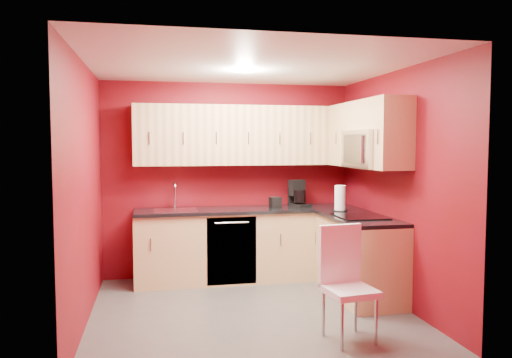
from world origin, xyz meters
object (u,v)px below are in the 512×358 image
object	(u,v)px
microwave	(371,149)
napkin_holder	(275,203)
dining_chair	(350,285)
sink	(175,207)
paper_towel	(340,198)
coffee_maker	(300,193)

from	to	relation	value
microwave	napkin_holder	xyz separation A→B (m)	(-0.85, 0.92, -0.68)
microwave	dining_chair	bearing A→B (deg)	-121.36
microwave	dining_chair	distance (m)	1.77
microwave	sink	size ratio (longest dim) A/B	1.46
paper_towel	dining_chair	size ratio (longest dim) A/B	0.31
sink	paper_towel	size ratio (longest dim) A/B	1.69
paper_towel	dining_chair	xyz separation A→B (m)	(-0.54, -1.64, -0.57)
coffee_maker	paper_towel	xyz separation A→B (m)	(0.35, -0.52, -0.02)
sink	paper_towel	world-z (taller)	sink
microwave	sink	distance (m)	2.43
napkin_holder	coffee_maker	bearing A→B (deg)	16.06
sink	dining_chair	world-z (taller)	sink
paper_towel	dining_chair	world-z (taller)	paper_towel
napkin_holder	microwave	bearing A→B (deg)	-47.25
coffee_maker	dining_chair	distance (m)	2.25
sink	dining_chair	bearing A→B (deg)	-56.83
microwave	coffee_maker	size ratio (longest dim) A/B	2.24
microwave	sink	bearing A→B (deg)	154.40
sink	coffee_maker	world-z (taller)	sink
sink	dining_chair	distance (m)	2.60
paper_towel	napkin_holder	bearing A→B (deg)	149.16
sink	coffee_maker	size ratio (longest dim) A/B	1.53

